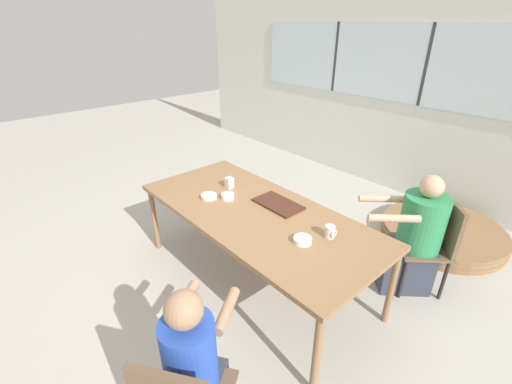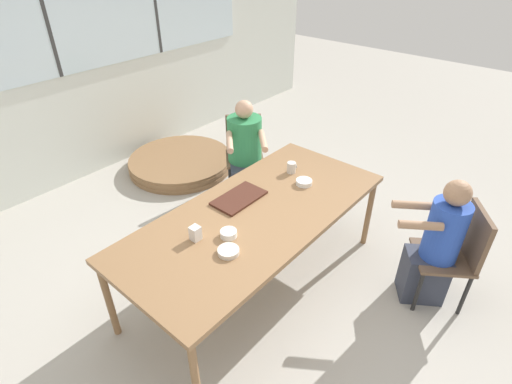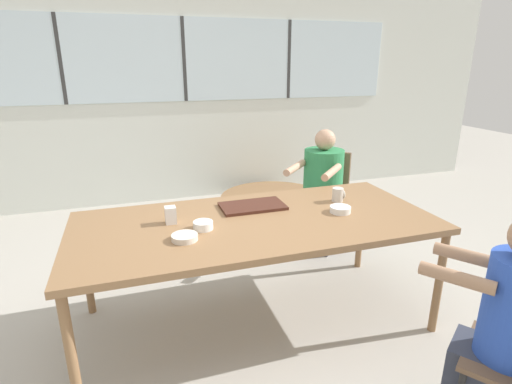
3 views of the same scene
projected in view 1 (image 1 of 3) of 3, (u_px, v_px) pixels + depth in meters
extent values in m
plane|color=#B2ADA3|center=(256.00, 279.00, 3.18)|extent=(16.00, 16.00, 0.00)
cube|color=silver|center=(423.00, 89.00, 4.16)|extent=(8.40, 0.06, 2.80)
cube|color=silver|center=(426.00, 66.00, 4.02)|extent=(5.20, 0.02, 0.92)
cube|color=#333333|center=(336.00, 58.00, 4.88)|extent=(0.04, 0.01, 0.92)
cube|color=#333333|center=(426.00, 66.00, 4.01)|extent=(0.04, 0.01, 0.92)
cube|color=olive|center=(256.00, 213.00, 2.86)|extent=(2.20, 0.99, 0.04)
cylinder|color=olive|center=(155.00, 220.00, 3.47)|extent=(0.05, 0.05, 0.69)
cylinder|color=olive|center=(316.00, 356.00, 2.07)|extent=(0.05, 0.05, 0.69)
cylinder|color=olive|center=(225.00, 193.00, 3.99)|extent=(0.05, 0.05, 0.69)
cylinder|color=olive|center=(392.00, 287.00, 2.59)|extent=(0.05, 0.05, 0.69)
cube|color=brown|center=(421.00, 247.00, 2.94)|extent=(0.57, 0.57, 0.03)
cube|color=brown|center=(449.00, 226.00, 2.83)|extent=(0.30, 0.29, 0.42)
cylinder|color=black|center=(403.00, 279.00, 2.89)|extent=(0.03, 0.03, 0.40)
cylinder|color=black|center=(390.00, 254.00, 3.19)|extent=(0.03, 0.03, 0.40)
cylinder|color=black|center=(444.00, 280.00, 2.87)|extent=(0.03, 0.03, 0.40)
cylinder|color=black|center=(428.00, 255.00, 3.18)|extent=(0.03, 0.03, 0.40)
cube|color=#333847|center=(403.00, 265.00, 3.03)|extent=(0.53, 0.53, 0.42)
cylinder|color=#2D844C|center=(423.00, 222.00, 2.82)|extent=(0.36, 0.36, 0.47)
sphere|color=tan|center=(432.00, 186.00, 2.68)|extent=(0.18, 0.18, 0.18)
cylinder|color=tan|center=(394.00, 218.00, 2.64)|extent=(0.32, 0.32, 0.06)
cylinder|color=tan|center=(382.00, 199.00, 2.92)|extent=(0.32, 0.32, 0.06)
cylinder|color=#284CB7|center=(190.00, 359.00, 1.69)|extent=(0.27, 0.27, 0.48)
sphere|color=#A37A5B|center=(184.00, 310.00, 1.54)|extent=(0.18, 0.18, 0.18)
cylinder|color=#A37A5B|center=(184.00, 302.00, 1.86)|extent=(0.22, 0.28, 0.06)
cylinder|color=#A37A5B|center=(227.00, 310.00, 1.80)|extent=(0.22, 0.28, 0.06)
cube|color=#472319|center=(278.00, 204.00, 2.95)|extent=(0.42, 0.24, 0.02)
cylinder|color=beige|center=(330.00, 232.00, 2.49)|extent=(0.08, 0.08, 0.10)
torus|color=beige|center=(334.00, 234.00, 2.47)|extent=(0.01, 0.07, 0.07)
cube|color=silver|center=(229.00, 183.00, 3.23)|extent=(0.06, 0.06, 0.10)
cylinder|color=silver|center=(209.00, 196.00, 3.06)|extent=(0.14, 0.14, 0.03)
cylinder|color=white|center=(303.00, 240.00, 2.45)|extent=(0.13, 0.13, 0.04)
cylinder|color=white|center=(228.00, 196.00, 3.04)|extent=(0.12, 0.12, 0.05)
cylinder|color=olive|center=(441.00, 237.00, 3.77)|extent=(1.25, 1.25, 0.03)
cylinder|color=olive|center=(441.00, 235.00, 3.76)|extent=(1.26, 1.26, 0.03)
cylinder|color=olive|center=(442.00, 232.00, 3.74)|extent=(1.25, 1.25, 0.03)
cylinder|color=olive|center=(443.00, 230.00, 3.73)|extent=(1.26, 1.26, 0.03)
cylinder|color=olive|center=(444.00, 228.00, 3.71)|extent=(1.25, 1.25, 0.03)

